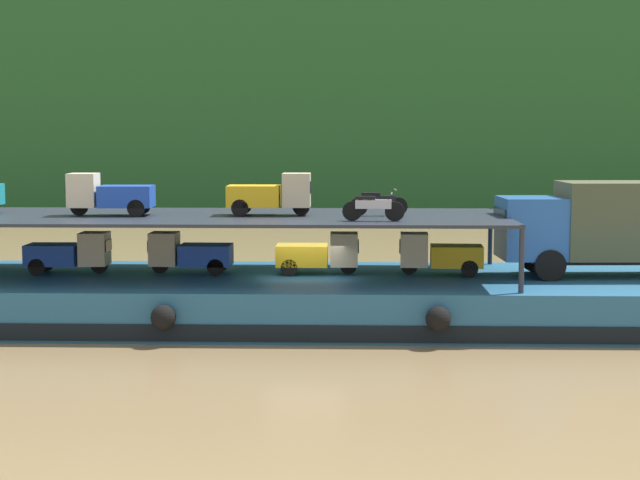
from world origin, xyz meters
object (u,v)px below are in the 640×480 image
Objects in this scene: cargo_barge at (306,299)px; mini_truck_lower_mid at (189,253)px; covered_lorry at (611,225)px; motorcycle_upper_centre at (378,202)px; mini_truck_upper_fore at (271,194)px; motorcycle_upper_port at (373,207)px; mini_truck_upper_mid at (109,194)px; mini_truck_lower_fore at (319,253)px; mini_truck_lower_bow at (439,254)px; mini_truck_lower_aft at (70,253)px.

mini_truck_lower_mid reaches higher than cargo_barge.
covered_lorry is 4.17× the size of motorcycle_upper_centre.
covered_lorry is 11.15m from mini_truck_upper_fore.
mini_truck_upper_fore is at bearing 147.99° from motorcycle_upper_port.
mini_truck_upper_mid is (-2.47, -0.75, 2.00)m from mini_truck_lower_mid.
mini_truck_lower_bow is (4.00, -0.05, 0.00)m from mini_truck_lower_fore.
mini_truck_lower_fore reaches higher than cargo_barge.
motorcycle_upper_centre is (2.33, 0.03, 3.18)m from cargo_barge.
covered_lorry is at bearing 16.64° from motorcycle_upper_port.
mini_truck_upper_mid reaches higher than cargo_barge.
motorcycle_upper_port is (6.07, -2.55, 1.74)m from mini_truck_lower_mid.
mini_truck_lower_mid is 8.34m from mini_truck_lower_bow.
covered_lorry is 9.61m from mini_truck_lower_fore.
covered_lorry is 17.93m from mini_truck_lower_aft.
motorcycle_upper_port is (-7.83, -2.34, 0.74)m from covered_lorry.
mini_truck_upper_mid reaches higher than mini_truck_lower_mid.
mini_truck_lower_aft is (-7.96, 0.51, 1.44)m from cargo_barge.
mini_truck_lower_fore is at bearing 18.22° from mini_truck_upper_fore.
mini_truck_upper_fore is (6.80, -0.43, 2.00)m from mini_truck_lower_aft.
covered_lorry is at bearing -0.44° from mini_truck_lower_aft.
covered_lorry is at bearing 2.15° from cargo_barge.
covered_lorry is 16.40m from mini_truck_upper_mid.
mini_truck_lower_fore is 2.66m from motorcycle_upper_centre.
mini_truck_upper_fore is 3.87m from motorcycle_upper_port.
cargo_barge is at bearing -172.96° from mini_truck_lower_bow.
mini_truck_upper_mid reaches higher than mini_truck_lower_aft.
mini_truck_lower_mid is 6.81m from motorcycle_upper_port.
mini_truck_upper_fore reaches higher than mini_truck_lower_bow.
mini_truck_lower_bow is 11.01m from mini_truck_upper_mid.
motorcycle_upper_port is at bearing -163.36° from covered_lorry.
motorcycle_upper_port reaches higher than cargo_barge.
motorcycle_upper_port reaches higher than mini_truck_lower_bow.
mini_truck_lower_bow is 1.02× the size of mini_truck_upper_fore.
cargo_barge is 10.71× the size of mini_truck_lower_bow.
mini_truck_upper_mid is 1.46× the size of motorcycle_upper_centre.
mini_truck_lower_mid is at bearing 157.23° from motorcycle_upper_port.
mini_truck_lower_aft is at bearing -178.99° from mini_truck_lower_mid.
cargo_barge is 3.63m from mini_truck_upper_fore.
mini_truck_lower_fore and mini_truck_lower_bow have the same top height.
mini_truck_upper_mid is at bearing -178.08° from covered_lorry.
cargo_barge is 7.28m from mini_truck_upper_mid.
motorcycle_upper_port is (8.53, -1.79, -0.26)m from mini_truck_upper_mid.
motorcycle_upper_port reaches higher than mini_truck_lower_aft.
mini_truck_lower_fore is at bearing 163.70° from motorcycle_upper_centre.
mini_truck_upper_fore is (-5.55, -0.46, 2.00)m from mini_truck_lower_bow.
covered_lorry is 2.84× the size of mini_truck_lower_bow.
mini_truck_lower_fore is (4.34, 0.01, 0.00)m from mini_truck_lower_mid.
mini_truck_lower_aft is at bearing 176.40° from mini_truck_upper_fore.
motorcycle_upper_port is at bearing -11.87° from mini_truck_upper_mid.
covered_lorry is 2.88× the size of mini_truck_lower_aft.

